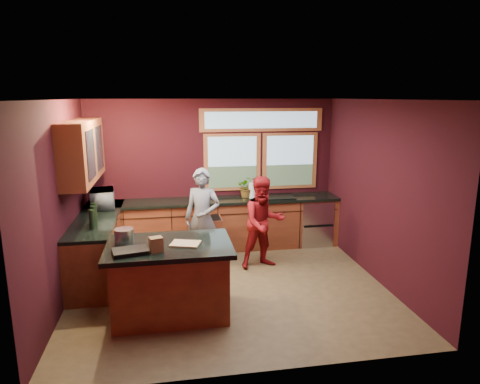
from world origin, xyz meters
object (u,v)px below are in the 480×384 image
object	(u,v)px
island	(170,279)
person_red	(263,223)
stock_pot	(124,236)
person_grey	(203,218)
cutting_board	(185,244)

from	to	relation	value
island	person_red	bearing A→B (deg)	41.49
island	stock_pot	bearing A→B (deg)	164.74
person_grey	cutting_board	size ratio (longest dim) A/B	4.66
person_red	stock_pot	bearing A→B (deg)	-160.86
person_grey	stock_pot	world-z (taller)	person_grey
person_red	stock_pot	size ratio (longest dim) A/B	6.27
island	stock_pot	xyz separation A→B (m)	(-0.55, 0.15, 0.56)
person_grey	person_red	size ratio (longest dim) A/B	1.08
island	stock_pot	size ratio (longest dim) A/B	6.46
island	stock_pot	world-z (taller)	stock_pot
person_red	cutting_board	bearing A→B (deg)	-144.18
island	stock_pot	distance (m)	0.80
person_grey	stock_pot	size ratio (longest dim) A/B	6.80
person_grey	cutting_board	world-z (taller)	person_grey
island	cutting_board	distance (m)	0.52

